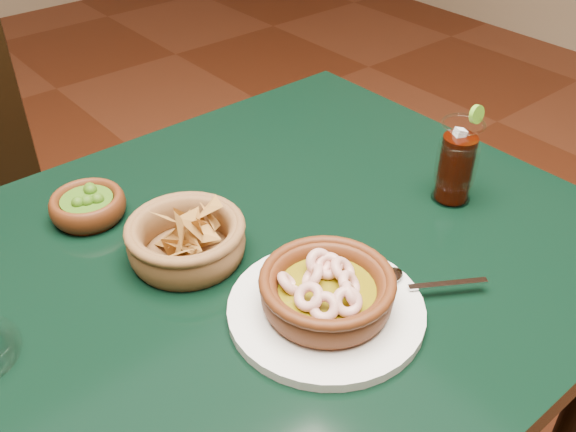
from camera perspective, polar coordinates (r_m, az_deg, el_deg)
dining_table at (r=0.91m, az=-7.69°, el=-10.87°), size 1.20×0.80×0.75m
shrimp_plate at (r=0.78m, az=3.49°, el=-7.05°), size 0.31×0.24×0.08m
chip_basket at (r=0.88m, az=-9.02°, el=-2.07°), size 0.19×0.19×0.11m
guacamole_ramekin at (r=0.99m, az=-17.37°, el=0.92°), size 0.13×0.13×0.04m
cola_drink at (r=0.99m, az=14.76°, el=4.60°), size 0.13×0.13×0.15m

